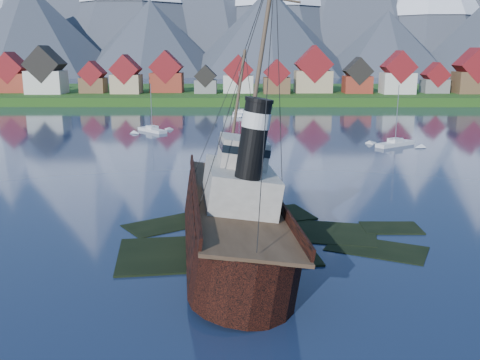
{
  "coord_description": "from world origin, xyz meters",
  "views": [
    {
      "loc": [
        -0.73,
        -48.38,
        18.15
      ],
      "look_at": [
        -0.9,
        6.0,
        5.0
      ],
      "focal_mm": 40.0,
      "sensor_mm": 36.0,
      "label": 1
    }
  ],
  "objects_px": {
    "tugboat_wreck": "(228,211)",
    "sailboat_c": "(152,131)",
    "sailboat_e": "(239,114)",
    "sailboat_d": "(395,144)"
  },
  "relations": [
    {
      "from": "tugboat_wreck",
      "to": "sailboat_c",
      "type": "bearing_deg",
      "value": 98.31
    },
    {
      "from": "sailboat_e",
      "to": "sailboat_c",
      "type": "bearing_deg",
      "value": -114.83
    },
    {
      "from": "sailboat_c",
      "to": "sailboat_d",
      "type": "distance_m",
      "value": 54.25
    },
    {
      "from": "tugboat_wreck",
      "to": "sailboat_e",
      "type": "xyz_separation_m",
      "value": [
        0.56,
        107.33,
        -3.06
      ]
    },
    {
      "from": "tugboat_wreck",
      "to": "sailboat_e",
      "type": "relative_size",
      "value": 2.57
    },
    {
      "from": "tugboat_wreck",
      "to": "sailboat_e",
      "type": "height_order",
      "value": "tugboat_wreck"
    },
    {
      "from": "sailboat_e",
      "to": "tugboat_wreck",
      "type": "bearing_deg",
      "value": -84.27
    },
    {
      "from": "sailboat_c",
      "to": "sailboat_e",
      "type": "height_order",
      "value": "sailboat_e"
    },
    {
      "from": "tugboat_wreck",
      "to": "sailboat_e",
      "type": "bearing_deg",
      "value": 83.31
    },
    {
      "from": "sailboat_c",
      "to": "sailboat_d",
      "type": "relative_size",
      "value": 0.93
    }
  ]
}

